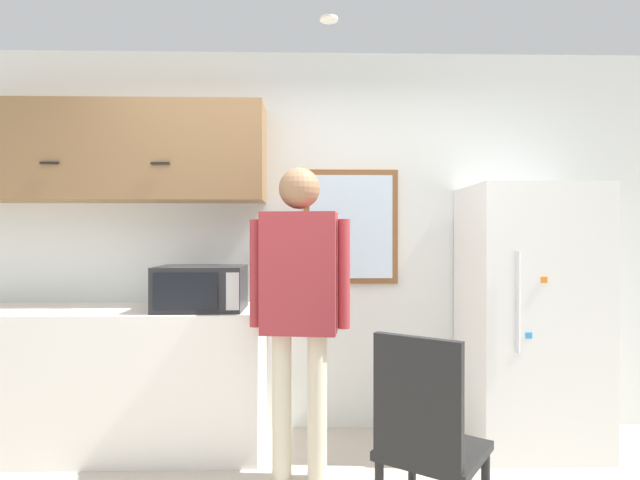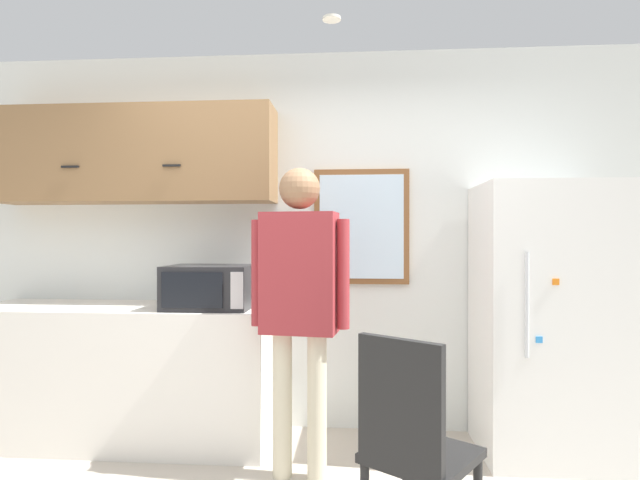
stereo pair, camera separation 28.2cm
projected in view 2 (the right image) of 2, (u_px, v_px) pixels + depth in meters
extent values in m
cube|color=silver|center=(305.00, 240.00, 3.63)|extent=(6.00, 0.06, 2.70)
cube|color=silver|center=(123.00, 373.00, 3.37)|extent=(2.01, 0.65, 0.91)
cube|color=olive|center=(133.00, 156.00, 3.51)|extent=(2.01, 0.35, 0.66)
cube|color=black|center=(70.00, 167.00, 3.35)|extent=(0.12, 0.01, 0.01)
cube|color=black|center=(172.00, 166.00, 3.30)|extent=(0.12, 0.01, 0.01)
cube|color=#232326|center=(210.00, 287.00, 3.24)|extent=(0.54, 0.40, 0.28)
cube|color=black|center=(192.00, 290.00, 3.04)|extent=(0.38, 0.01, 0.22)
cube|color=#B2B2B2|center=(237.00, 290.00, 3.02)|extent=(0.08, 0.01, 0.22)
cylinder|color=beige|center=(282.00, 404.00, 2.86)|extent=(0.11, 0.11, 0.83)
cylinder|color=beige|center=(317.00, 406.00, 2.82)|extent=(0.11, 0.11, 0.83)
cube|color=maroon|center=(300.00, 273.00, 2.83)|extent=(0.45, 0.27, 0.68)
sphere|color=#8C6647|center=(300.00, 189.00, 2.83)|extent=(0.23, 0.23, 0.23)
cylinder|color=maroon|center=(257.00, 273.00, 2.88)|extent=(0.07, 0.07, 0.61)
cylinder|color=maroon|center=(343.00, 274.00, 2.78)|extent=(0.07, 0.07, 0.61)
cube|color=white|center=(544.00, 319.00, 3.14)|extent=(0.80, 0.66, 1.71)
cylinder|color=silver|center=(527.00, 305.00, 2.81)|extent=(0.02, 0.02, 0.60)
cube|color=#338CDB|center=(539.00, 340.00, 2.82)|extent=(0.04, 0.01, 0.04)
cube|color=orange|center=(556.00, 282.00, 2.81)|extent=(0.04, 0.01, 0.04)
cube|color=black|center=(422.00, 455.00, 2.18)|extent=(0.58, 0.58, 0.04)
cylinder|color=black|center=(406.00, 477.00, 2.44)|extent=(0.04, 0.04, 0.40)
cube|color=black|center=(400.00, 402.00, 2.03)|extent=(0.34, 0.25, 0.52)
cube|color=brown|center=(361.00, 227.00, 3.56)|extent=(0.67, 0.04, 0.82)
cube|color=silver|center=(361.00, 227.00, 3.53)|extent=(0.59, 0.01, 0.74)
cylinder|color=white|center=(332.00, 19.00, 2.98)|extent=(0.11, 0.11, 0.01)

